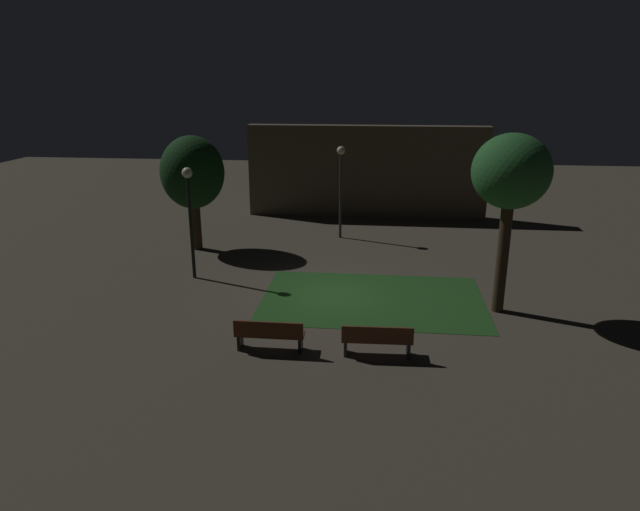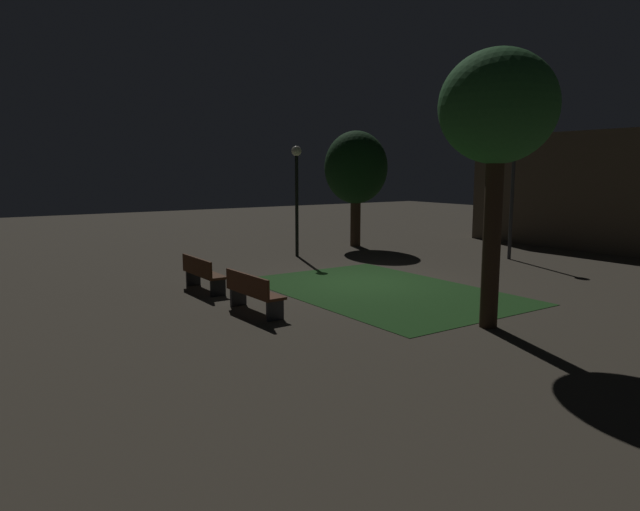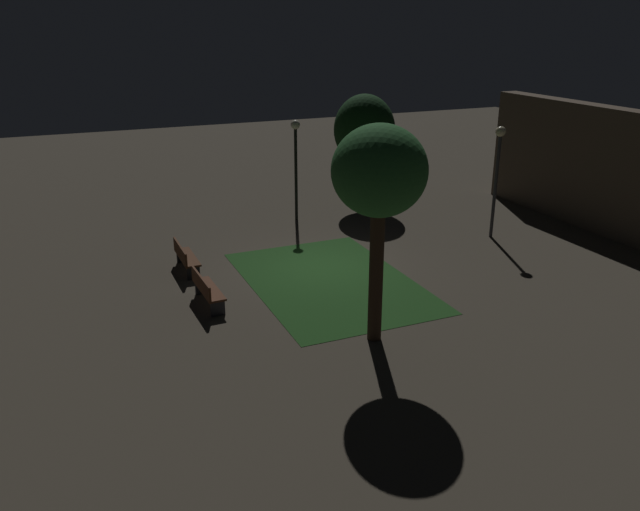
{
  "view_description": "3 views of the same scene",
  "coord_description": "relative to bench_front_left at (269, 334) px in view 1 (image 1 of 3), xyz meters",
  "views": [
    {
      "loc": [
        1.32,
        -16.96,
        6.81
      ],
      "look_at": [
        -0.56,
        0.52,
        1.18
      ],
      "focal_mm": 31.44,
      "sensor_mm": 36.0,
      "label": 1
    },
    {
      "loc": [
        12.23,
        -9.67,
        3.09
      ],
      "look_at": [
        -0.48,
        -1.0,
        0.78
      ],
      "focal_mm": 32.13,
      "sensor_mm": 36.0,
      "label": 2
    },
    {
      "loc": [
        17.63,
        -7.59,
        7.52
      ],
      "look_at": [
        1.01,
        -0.46,
        0.81
      ],
      "focal_mm": 36.09,
      "sensor_mm": 36.0,
      "label": 3
    }
  ],
  "objects": [
    {
      "name": "grass_lawn",
      "position": [
        2.59,
        3.84,
        -0.48
      ],
      "size": [
        7.05,
        4.69,
        0.01
      ],
      "primitive_type": "cube",
      "color": "#23511E",
      "rests_on": "ground"
    },
    {
      "name": "lamp_post_path_center",
      "position": [
        1.03,
        10.96,
        2.29
      ],
      "size": [
        0.36,
        0.36,
        4.01
      ],
      "color": "#333338",
      "rests_on": "ground"
    },
    {
      "name": "ground_plane",
      "position": [
        1.38,
        4.04,
        -0.48
      ],
      "size": [
        60.0,
        60.0,
        0.0
      ],
      "primitive_type": "plane",
      "color": "#4C4438"
    },
    {
      "name": "building_wall_backdrop",
      "position": [
        2.03,
        15.13,
        1.79
      ],
      "size": [
        11.86,
        0.8,
        4.54
      ],
      "primitive_type": "cube",
      "color": "brown",
      "rests_on": "ground"
    },
    {
      "name": "lamp_post_plaza_east",
      "position": [
        -3.73,
        5.2,
        2.24
      ],
      "size": [
        0.36,
        0.36,
        3.92
      ],
      "color": "black",
      "rests_on": "ground"
    },
    {
      "name": "tree_back_right",
      "position": [
        -4.73,
        8.64,
        2.66
      ],
      "size": [
        2.53,
        2.53,
        4.63
      ],
      "color": "#423021",
      "rests_on": "ground"
    },
    {
      "name": "bench_front_left",
      "position": [
        0.0,
        0.0,
        0.0
      ],
      "size": [
        1.8,
        0.48,
        0.88
      ],
      "color": "#512D19",
      "rests_on": "ground"
    },
    {
      "name": "tree_back_left",
      "position": [
        6.39,
        3.34,
        3.68
      ],
      "size": [
        2.22,
        2.22,
        5.33
      ],
      "color": "#38281C",
      "rests_on": "ground"
    },
    {
      "name": "bench_back_row",
      "position": [
        2.77,
        0.0,
        0.0
      ],
      "size": [
        1.81,
        0.54,
        0.88
      ],
      "color": "brown",
      "rests_on": "ground"
    }
  ]
}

